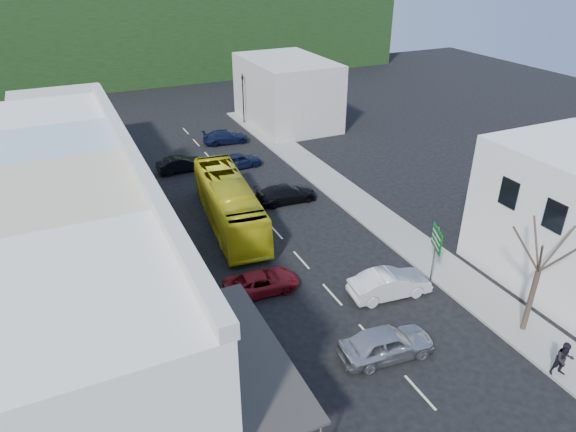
# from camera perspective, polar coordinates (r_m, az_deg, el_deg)

# --- Properties ---
(ground) EXTENTS (120.00, 120.00, 0.00)m
(ground) POSITION_cam_1_polar(r_m,az_deg,el_deg) (29.77, 4.93, -8.68)
(ground) COLOR black
(ground) RESTS_ON ground
(sidewalk_left) EXTENTS (3.00, 52.00, 0.15)m
(sidewalk_left) POSITION_cam_1_polar(r_m,az_deg,el_deg) (35.57, -13.82, -2.67)
(sidewalk_left) COLOR gray
(sidewalk_left) RESTS_ON ground
(sidewalk_right) EXTENTS (3.00, 52.00, 0.15)m
(sidewalk_right) POSITION_cam_1_polar(r_m,az_deg,el_deg) (40.43, 7.27, 1.85)
(sidewalk_right) COLOR gray
(sidewalk_right) RESTS_ON ground
(shopfront_row) EXTENTS (8.25, 30.00, 8.00)m
(shopfront_row) POSITION_cam_1_polar(r_m,az_deg,el_deg) (28.96, -22.15, -2.59)
(shopfront_row) COLOR white
(shopfront_row) RESTS_ON ground
(right_building) EXTENTS (8.00, 9.00, 8.00)m
(right_building) POSITION_cam_1_polar(r_m,az_deg,el_deg) (33.58, 29.35, 0.01)
(right_building) COLOR white
(right_building) RESTS_ON ground
(distant_block_left) EXTENTS (8.00, 10.00, 6.00)m
(distant_block_left) POSITION_cam_1_polar(r_m,az_deg,el_deg) (49.73, -23.65, 8.40)
(distant_block_left) COLOR #B7B2A8
(distant_block_left) RESTS_ON ground
(distant_block_right) EXTENTS (8.00, 12.00, 7.00)m
(distant_block_right) POSITION_cam_1_polar(r_m,az_deg,el_deg) (57.42, -0.15, 13.63)
(distant_block_right) COLOR #B7B2A8
(distant_block_right) RESTS_ON ground
(hillside) EXTENTS (80.00, 26.00, 14.00)m
(hillside) POSITION_cam_1_polar(r_m,az_deg,el_deg) (86.98, -18.65, 19.36)
(hillside) COLOR black
(hillside) RESTS_ON ground
(bus) EXTENTS (3.72, 11.80, 3.10)m
(bus) POSITION_cam_1_polar(r_m,az_deg,el_deg) (36.26, -6.57, 1.29)
(bus) COLOR yellow
(bus) RESTS_ON ground
(car_silver) EXTENTS (4.56, 2.22, 1.40)m
(car_silver) POSITION_cam_1_polar(r_m,az_deg,el_deg) (25.82, 10.84, -13.88)
(car_silver) COLOR #B2B3B7
(car_silver) RESTS_ON ground
(car_white) EXTENTS (4.56, 2.25, 1.40)m
(car_white) POSITION_cam_1_polar(r_m,az_deg,el_deg) (29.77, 11.22, -7.52)
(car_white) COLOR silver
(car_white) RESTS_ON ground
(car_red) EXTENTS (4.68, 2.11, 1.40)m
(car_red) POSITION_cam_1_polar(r_m,az_deg,el_deg) (29.58, -2.96, -7.20)
(car_red) COLOR maroon
(car_red) RESTS_ON ground
(car_black_near) EXTENTS (4.57, 2.03, 1.40)m
(car_black_near) POSITION_cam_1_polar(r_m,az_deg,el_deg) (39.64, -0.20, 2.54)
(car_black_near) COLOR black
(car_black_near) RESTS_ON ground
(car_navy_mid) EXTENTS (4.53, 2.14, 1.40)m
(car_navy_mid) POSITION_cam_1_polar(r_m,az_deg,el_deg) (46.10, -5.46, 6.17)
(car_navy_mid) COLOR black
(car_navy_mid) RESTS_ON ground
(car_black_far) EXTENTS (4.48, 2.02, 1.40)m
(car_black_far) POSITION_cam_1_polar(r_m,az_deg,el_deg) (46.10, -11.84, 5.68)
(car_black_far) COLOR black
(car_black_far) RESTS_ON ground
(car_navy_far) EXTENTS (4.67, 2.29, 1.40)m
(car_navy_far) POSITION_cam_1_polar(r_m,az_deg,el_deg) (52.31, -6.93, 8.77)
(car_navy_far) COLOR black
(car_navy_far) RESTS_ON ground
(pedestrian_left) EXTENTS (0.47, 0.65, 1.70)m
(pedestrian_left) POSITION_cam_1_polar(r_m,az_deg,el_deg) (27.09, -11.54, -10.82)
(pedestrian_left) COLOR black
(pedestrian_left) RESTS_ON sidewalk_left
(pedestrian_right) EXTENTS (0.82, 0.69, 1.70)m
(pedestrian_right) POSITION_cam_1_polar(r_m,az_deg,el_deg) (27.25, 28.29, -13.94)
(pedestrian_right) COLOR black
(pedestrian_right) RESTS_ON sidewalk_right
(direction_sign) EXTENTS (1.41, 1.82, 3.73)m
(direction_sign) POSITION_cam_1_polar(r_m,az_deg,el_deg) (30.74, 15.93, -4.29)
(direction_sign) COLOR #055E14
(direction_sign) RESTS_ON ground
(street_tree) EXTENTS (3.83, 3.83, 7.37)m
(street_tree) POSITION_cam_1_polar(r_m,az_deg,el_deg) (27.81, 26.06, -5.55)
(street_tree) COLOR #34281F
(street_tree) RESTS_ON ground
(traffic_signal) EXTENTS (1.27, 1.46, 5.51)m
(traffic_signal) POSITION_cam_1_polar(r_m,az_deg,el_deg) (57.61, -5.01, 12.80)
(traffic_signal) COLOR black
(traffic_signal) RESTS_ON ground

